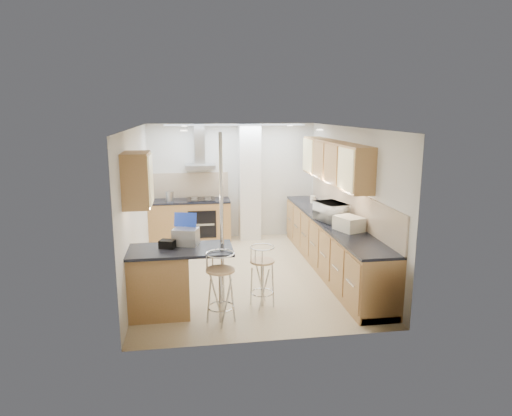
{
  "coord_description": "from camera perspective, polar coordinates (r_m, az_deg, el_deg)",
  "views": [
    {
      "loc": [
        -0.97,
        -7.45,
        2.77
      ],
      "look_at": [
        0.19,
        0.2,
        1.11
      ],
      "focal_mm": 32.0,
      "sensor_mm": 36.0,
      "label": 1
    }
  ],
  "objects": [
    {
      "name": "kettle",
      "position": [
        9.67,
        -10.74,
        1.47
      ],
      "size": [
        0.16,
        0.16,
        0.2
      ],
      "primitive_type": "cylinder",
      "color": "#ACAEB1",
      "rests_on": "back_counter"
    },
    {
      "name": "bar_stool_near",
      "position": [
        6.1,
        -4.45,
        -9.91
      ],
      "size": [
        0.53,
        0.53,
        0.98
      ],
      "primitive_type": null,
      "rotation": [
        0.0,
        0.0,
        -0.43
      ],
      "color": "tan",
      "rests_on": "ground"
    },
    {
      "name": "peninsula",
      "position": [
        6.43,
        -9.56,
        -9.01
      ],
      "size": [
        1.47,
        0.72,
        0.94
      ],
      "color": "#A67F42",
      "rests_on": "ground"
    },
    {
      "name": "back_counter",
      "position": [
        9.83,
        -8.26,
        -1.62
      ],
      "size": [
        1.7,
        0.63,
        0.92
      ],
      "color": "#A67F42",
      "rests_on": "ground"
    },
    {
      "name": "jar_a",
      "position": [
        8.51,
        7.81,
        0.02
      ],
      "size": [
        0.14,
        0.14,
        0.17
      ],
      "primitive_type": "cylinder",
      "rotation": [
        0.0,
        0.0,
        0.19
      ],
      "color": "#EEE7CF",
      "rests_on": "right_counter"
    },
    {
      "name": "microwave",
      "position": [
        7.85,
        9.41,
        -0.5
      ],
      "size": [
        0.54,
        0.67,
        0.32
      ],
      "primitive_type": "imported",
      "rotation": [
        0.0,
        0.0,
        1.85
      ],
      "color": "white",
      "rests_on": "right_counter"
    },
    {
      "name": "jar_d",
      "position": [
        7.74,
        11.26,
        -1.42
      ],
      "size": [
        0.13,
        0.13,
        0.14
      ],
      "primitive_type": "cylinder",
      "rotation": [
        0.0,
        0.0,
        0.32
      ],
      "color": "white",
      "rests_on": "right_counter"
    },
    {
      "name": "room_shell",
      "position": [
        8.03,
        0.76,
        3.29
      ],
      "size": [
        3.64,
        4.84,
        2.51
      ],
      "color": "silver",
      "rests_on": "ground"
    },
    {
      "name": "bread_bin",
      "position": [
        7.31,
        11.55,
        -1.92
      ],
      "size": [
        0.46,
        0.51,
        0.22
      ],
      "primitive_type": "cube",
      "rotation": [
        0.0,
        0.0,
        0.37
      ],
      "color": "#EEE7CF",
      "rests_on": "right_counter"
    },
    {
      "name": "laptop",
      "position": [
        6.42,
        -8.76,
        -3.55
      ],
      "size": [
        0.39,
        0.34,
        0.23
      ],
      "primitive_type": "cube",
      "rotation": [
        0.0,
        0.0,
        -0.29
      ],
      "color": "#A1A4A8",
      "rests_on": "peninsula"
    },
    {
      "name": "jar_b",
      "position": [
        9.38,
        7.13,
        1.08
      ],
      "size": [
        0.13,
        0.13,
        0.14
      ],
      "primitive_type": "cylinder",
      "rotation": [
        0.0,
        0.0,
        0.19
      ],
      "color": "#EEE7CF",
      "rests_on": "right_counter"
    },
    {
      "name": "bag",
      "position": [
        6.33,
        -11.02,
        -4.43
      ],
      "size": [
        0.24,
        0.21,
        0.11
      ],
      "primitive_type": "cube",
      "rotation": [
        0.0,
        0.0,
        -0.37
      ],
      "color": "black",
      "rests_on": "peninsula"
    },
    {
      "name": "bar_stool_end",
      "position": [
        6.59,
        0.78,
        -8.52
      ],
      "size": [
        0.52,
        0.52,
        0.9
      ],
      "primitive_type": null,
      "rotation": [
        0.0,
        0.0,
        0.79
      ],
      "color": "tan",
      "rests_on": "ground"
    },
    {
      "name": "right_counter",
      "position": [
        8.18,
        9.34,
        -4.46
      ],
      "size": [
        0.63,
        4.4,
        0.92
      ],
      "color": "#A67F42",
      "rests_on": "ground"
    },
    {
      "name": "ground",
      "position": [
        8.01,
        -1.15,
        -8.14
      ],
      "size": [
        4.8,
        4.8,
        0.0
      ],
      "primitive_type": "plane",
      "color": "tan",
      "rests_on": "ground"
    },
    {
      "name": "jar_c",
      "position": [
        7.35,
        11.44,
        -2.02
      ],
      "size": [
        0.15,
        0.15,
        0.18
      ],
      "primitive_type": "cylinder",
      "rotation": [
        0.0,
        0.0,
        -0.11
      ],
      "color": "#BDB597",
      "rests_on": "right_counter"
    }
  ]
}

